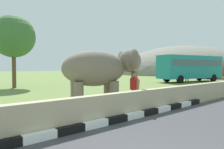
{
  "coord_description": "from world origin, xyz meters",
  "views": [
    {
      "loc": [
        -2.76,
        -1.43,
        1.93
      ],
      "look_at": [
        3.49,
        5.89,
        1.6
      ],
      "focal_mm": 32.45,
      "sensor_mm": 36.0,
      "label": 1
    }
  ],
  "objects": [
    {
      "name": "tree_distant",
      "position": [
        2.65,
        19.29,
        4.86
      ],
      "size": [
        4.0,
        4.0,
        6.88
      ],
      "color": "brown",
      "rests_on": "ground_plane"
    },
    {
      "name": "person_handler",
      "position": [
        4.63,
        5.52,
        0.93
      ],
      "size": [
        0.31,
        0.66,
        1.66
      ],
      "color": "navy",
      "rests_on": "ground_plane"
    },
    {
      "name": "cow_near",
      "position": [
        21.09,
        12.24,
        0.87
      ],
      "size": [
        1.93,
        0.94,
        1.23
      ],
      "color": "#473323",
      "rests_on": "ground_plane"
    },
    {
      "name": "striped_curb",
      "position": [
        -0.35,
        3.78,
        0.12
      ],
      "size": [
        16.2,
        0.2,
        0.24
      ],
      "color": "white",
      "rests_on": "ground_plane"
    },
    {
      "name": "barrier_parapet",
      "position": [
        2.0,
        4.08,
        0.5
      ],
      "size": [
        28.0,
        0.36,
        1.0
      ],
      "primitive_type": "cube",
      "color": "tan",
      "rests_on": "ground_plane"
    },
    {
      "name": "hill_east",
      "position": [
        55.0,
        31.48,
        0.0
      ],
      "size": [
        44.88,
        35.9,
        16.88
      ],
      "color": "slate",
      "rests_on": "ground_plane"
    },
    {
      "name": "elephant",
      "position": [
        3.24,
        6.37,
        1.85
      ],
      "size": [
        4.07,
        3.07,
        2.85
      ],
      "color": "#74675B",
      "rests_on": "ground_plane"
    },
    {
      "name": "bus_teal",
      "position": [
        23.15,
        12.49,
        2.08
      ],
      "size": [
        10.3,
        4.55,
        3.5
      ],
      "color": "teal",
      "rests_on": "ground_plane"
    },
    {
      "name": "bus_orange",
      "position": [
        35.43,
        14.99,
        2.08
      ],
      "size": [
        8.75,
        4.43,
        3.5
      ],
      "color": "orange",
      "rests_on": "ground_plane"
    }
  ]
}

